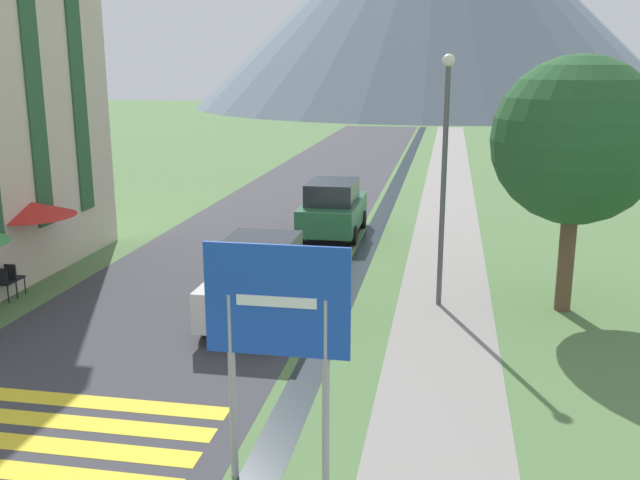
{
  "coord_description": "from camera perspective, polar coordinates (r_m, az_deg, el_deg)",
  "views": [
    {
      "loc": [
        3.55,
        -4.66,
        5.5
      ],
      "look_at": [
        0.9,
        10.0,
        1.8
      ],
      "focal_mm": 40.0,
      "sensor_mm": 36.0,
      "label": 1
    }
  ],
  "objects": [
    {
      "name": "ground_plane",
      "position": [
        25.52,
        2.03,
        1.49
      ],
      "size": [
        160.0,
        160.0,
        0.0
      ],
      "primitive_type": "plane",
      "color": "#517542"
    },
    {
      "name": "road",
      "position": [
        35.61,
        0.36,
        5.07
      ],
      "size": [
        6.4,
        60.0,
        0.01
      ],
      "color": "#38383D",
      "rests_on": "ground_plane"
    },
    {
      "name": "footpath",
      "position": [
        35.1,
        10.25,
        4.71
      ],
      "size": [
        2.2,
        60.0,
        0.01
      ],
      "color": "gray",
      "rests_on": "ground_plane"
    },
    {
      "name": "drainage_channel",
      "position": [
        35.17,
        6.33,
        4.87
      ],
      "size": [
        0.6,
        60.0,
        0.0
      ],
      "color": "black",
      "rests_on": "ground_plane"
    },
    {
      "name": "crosswalk_marking",
      "position": [
        12.14,
        -21.69,
        -14.03
      ],
      "size": [
        5.44,
        2.54,
        0.01
      ],
      "color": "yellow",
      "rests_on": "ground_plane"
    },
    {
      "name": "road_sign",
      "position": [
        9.19,
        -3.44,
        -6.87
      ],
      "size": [
        1.9,
        0.11,
        3.31
      ],
      "color": "#9E9EA3",
      "rests_on": "ground_plane"
    },
    {
      "name": "parked_car_near",
      "position": [
        15.67,
        -4.81,
        -3.14
      ],
      "size": [
        1.89,
        4.0,
        1.82
      ],
      "color": "silver",
      "rests_on": "ground_plane"
    },
    {
      "name": "parked_car_far",
      "position": [
        23.27,
        1.04,
        2.56
      ],
      "size": [
        1.87,
        3.92,
        1.82
      ],
      "color": "#28663D",
      "rests_on": "ground_plane"
    },
    {
      "name": "cafe_chair_far_left",
      "position": [
        18.42,
        -24.05,
        -3.01
      ],
      "size": [
        0.4,
        0.4,
        0.85
      ],
      "rotation": [
        0.0,
        0.0,
        0.48
      ],
      "color": "black",
      "rests_on": "ground_plane"
    },
    {
      "name": "cafe_chair_far_right",
      "position": [
        18.71,
        -23.46,
        -2.7
      ],
      "size": [
        0.4,
        0.4,
        0.85
      ],
      "rotation": [
        0.0,
        0.0,
        -0.18
      ],
      "color": "black",
      "rests_on": "ground_plane"
    },
    {
      "name": "cafe_umbrella_rear_red",
      "position": [
        19.5,
        -22.23,
        2.33
      ],
      "size": [
        2.3,
        2.3,
        2.11
      ],
      "color": "#B7B2A8",
      "rests_on": "ground_plane"
    },
    {
      "name": "streetlamp",
      "position": [
        16.28,
        9.92,
        6.13
      ],
      "size": [
        0.28,
        0.28,
        5.7
      ],
      "color": "#515156",
      "rests_on": "ground_plane"
    },
    {
      "name": "tree_by_path",
      "position": [
        16.56,
        19.82,
        7.46
      ],
      "size": [
        3.67,
        3.67,
        5.72
      ],
      "color": "brown",
      "rests_on": "ground_plane"
    }
  ]
}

